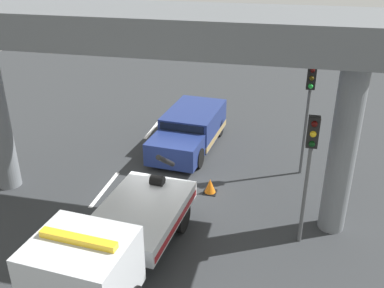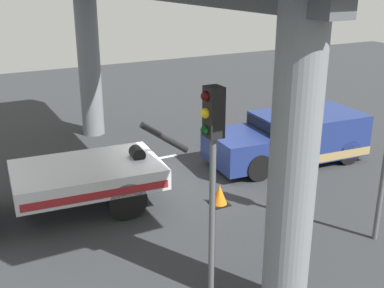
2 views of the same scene
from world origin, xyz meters
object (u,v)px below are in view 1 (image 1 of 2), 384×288
tow_truck_white (111,244)px  traffic_light_near (309,97)px  towed_van_green (190,130)px  traffic_cone_orange (210,186)px  traffic_light_far (310,154)px

tow_truck_white → traffic_light_near: size_ratio=1.65×
towed_van_green → traffic_cone_orange: size_ratio=9.36×
traffic_light_near → tow_truck_white: bearing=-34.1°
traffic_light_near → traffic_light_far: (4.50, -0.00, -0.19)m
tow_truck_white → traffic_cone_orange: (-5.07, 1.73, -0.93)m
tow_truck_white → traffic_light_far: bearing=120.1°
traffic_cone_orange → tow_truck_white: bearing=-18.8°
towed_van_green → traffic_light_near: bearing=73.2°
traffic_light_near → traffic_light_far: bearing=-0.0°
traffic_light_far → traffic_light_near: bearing=180.0°
tow_truck_white → traffic_light_near: traffic_light_near is taller
tow_truck_white → traffic_light_far: (-2.89, 5.00, 1.85)m
traffic_cone_orange → traffic_light_near: bearing=125.4°
traffic_cone_orange → traffic_light_far: bearing=56.3°
towed_van_green → traffic_light_near: 5.71m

